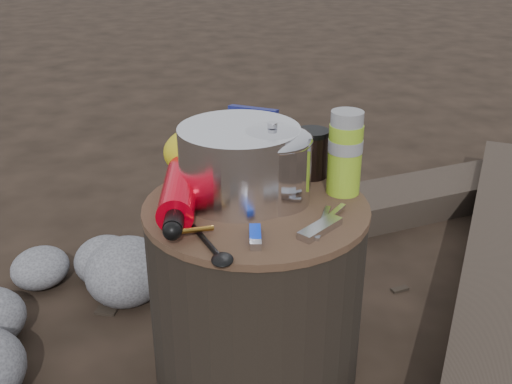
{
  "coord_description": "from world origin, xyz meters",
  "views": [
    {
      "loc": [
        -0.02,
        -1.17,
        1.02
      ],
      "look_at": [
        0.0,
        0.0,
        0.48
      ],
      "focal_mm": 42.36,
      "sensor_mm": 36.0,
      "label": 1
    }
  ],
  "objects_px": {
    "stump": "(256,292)",
    "camping_pot": "(272,164)",
    "fuel_bottle": "(179,192)",
    "travel_mug": "(312,154)",
    "thermos": "(345,153)"
  },
  "relations": [
    {
      "from": "stump",
      "to": "camping_pot",
      "type": "distance_m",
      "value": 0.31
    },
    {
      "from": "travel_mug",
      "to": "thermos",
      "type": "bearing_deg",
      "value": -56.17
    },
    {
      "from": "camping_pot",
      "to": "travel_mug",
      "type": "distance_m",
      "value": 0.17
    },
    {
      "from": "fuel_bottle",
      "to": "travel_mug",
      "type": "height_order",
      "value": "travel_mug"
    },
    {
      "from": "fuel_bottle",
      "to": "travel_mug",
      "type": "relative_size",
      "value": 2.72
    },
    {
      "from": "stump",
      "to": "camping_pot",
      "type": "height_order",
      "value": "camping_pot"
    },
    {
      "from": "camping_pot",
      "to": "thermos",
      "type": "xyz_separation_m",
      "value": [
        0.16,
        0.04,
        0.01
      ]
    },
    {
      "from": "camping_pot",
      "to": "fuel_bottle",
      "type": "xyz_separation_m",
      "value": [
        -0.2,
        -0.04,
        -0.05
      ]
    },
    {
      "from": "fuel_bottle",
      "to": "travel_mug",
      "type": "bearing_deg",
      "value": 28.79
    },
    {
      "from": "stump",
      "to": "thermos",
      "type": "bearing_deg",
      "value": 18.07
    },
    {
      "from": "camping_pot",
      "to": "fuel_bottle",
      "type": "height_order",
      "value": "camping_pot"
    },
    {
      "from": "stump",
      "to": "fuel_bottle",
      "type": "bearing_deg",
      "value": -175.19
    },
    {
      "from": "stump",
      "to": "travel_mug",
      "type": "relative_size",
      "value": 4.29
    },
    {
      "from": "stump",
      "to": "fuel_bottle",
      "type": "xyz_separation_m",
      "value": [
        -0.16,
        -0.01,
        0.26
      ]
    },
    {
      "from": "stump",
      "to": "camping_pot",
      "type": "xyz_separation_m",
      "value": [
        0.03,
        0.02,
        0.31
      ]
    }
  ]
}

